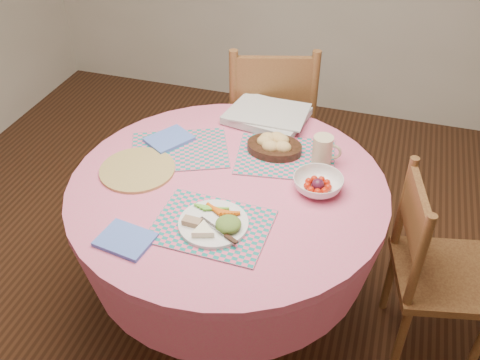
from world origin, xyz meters
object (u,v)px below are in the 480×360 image
object	(u,v)px
chair_right	(433,268)
fruit_bowl	(318,184)
chair_back	(271,124)
wicker_trivet	(137,170)
dining_table	(228,221)
bread_bowl	(274,144)
latte_mug	(323,150)
dinner_plate	(215,223)

from	to	relation	value
chair_right	fruit_bowl	xyz separation A→B (m)	(-0.49, -0.03, 0.33)
chair_back	wicker_trivet	distance (m)	0.94
dining_table	wicker_trivet	world-z (taller)	wicker_trivet
bread_bowl	latte_mug	xyz separation A→B (m)	(0.21, -0.02, 0.03)
wicker_trivet	bread_bowl	xyz separation A→B (m)	(0.49, 0.29, 0.03)
dinner_plate	fruit_bowl	distance (m)	0.44
chair_back	bread_bowl	xyz separation A→B (m)	(0.15, -0.56, 0.26)
chair_back	fruit_bowl	bearing A→B (deg)	99.93
chair_right	chair_back	world-z (taller)	chair_back
chair_back	bread_bowl	distance (m)	0.64
dining_table	latte_mug	size ratio (longest dim) A/B	10.26
dining_table	dinner_plate	world-z (taller)	dinner_plate
dining_table	wicker_trivet	distance (m)	0.42
chair_back	dinner_plate	xyz separation A→B (m)	(0.07, -1.07, 0.25)
wicker_trivet	fruit_bowl	size ratio (longest dim) A/B	1.23
chair_back	wicker_trivet	size ratio (longest dim) A/B	3.35
latte_mug	fruit_bowl	bearing A→B (deg)	-85.07
dining_table	chair_back	xyz separation A→B (m)	(-0.03, 0.82, -0.03)
chair_back	fruit_bowl	world-z (taller)	chair_back
chair_back	fruit_bowl	size ratio (longest dim) A/B	4.12
dining_table	fruit_bowl	distance (m)	0.41
chair_right	bread_bowl	distance (m)	0.80
fruit_bowl	bread_bowl	bearing A→B (deg)	137.98
chair_right	dinner_plate	size ratio (longest dim) A/B	3.50
bread_bowl	latte_mug	size ratio (longest dim) A/B	1.90
chair_back	chair_right	bearing A→B (deg)	123.35
wicker_trivet	latte_mug	size ratio (longest dim) A/B	2.48
chair_right	chair_back	bearing A→B (deg)	37.17
fruit_bowl	latte_mug	bearing A→B (deg)	94.93
bread_bowl	dinner_plate	bearing A→B (deg)	-98.99
dining_table	wicker_trivet	bearing A→B (deg)	-175.91
chair_right	latte_mug	world-z (taller)	latte_mug
bread_bowl	fruit_bowl	distance (m)	0.30
wicker_trivet	dinner_plate	distance (m)	0.46
dinner_plate	wicker_trivet	bearing A→B (deg)	151.16
wicker_trivet	dinner_plate	size ratio (longest dim) A/B	1.22
dinner_plate	fruit_bowl	size ratio (longest dim) A/B	1.01
chair_right	latte_mug	xyz separation A→B (m)	(-0.50, 0.15, 0.37)
chair_right	fruit_bowl	bearing A→B (deg)	80.72
chair_back	latte_mug	bearing A→B (deg)	105.23
chair_back	dinner_plate	bearing A→B (deg)	77.57
bread_bowl	chair_right	bearing A→B (deg)	-13.71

